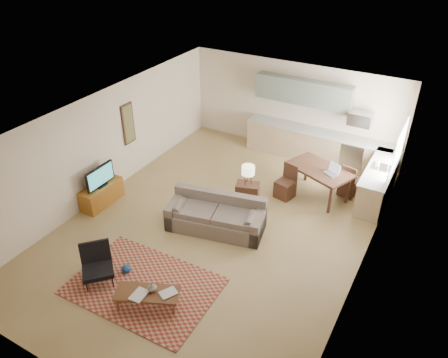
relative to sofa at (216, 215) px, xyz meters
The scene contains 25 objects.
room 0.95m from the sofa, 89.91° to the left, with size 9.00×9.00×9.00m.
kitchen_counter_back 4.36m from the sofa, 78.09° to the left, with size 4.26×0.64×0.92m, color tan, non-canonical shape.
kitchen_counter_right 4.26m from the sofa, 46.49° to the left, with size 0.64×2.26×0.92m, color tan, non-canonical shape.
kitchen_range 4.71m from the sofa, 64.88° to the left, with size 0.62×0.62×0.90m, color #A5A8AD.
kitchen_microwave 4.87m from the sofa, 64.99° to the left, with size 0.62×0.40×0.35m, color #A5A8AD.
upper_cabinets 4.69m from the sofa, 86.11° to the left, with size 2.80×0.34×0.70m, color slate.
window_right 4.61m from the sofa, 43.70° to the left, with size 0.02×1.40×1.05m, color white.
wall_art_left 3.55m from the sofa, 162.91° to the left, with size 0.06×0.42×1.10m, color olive, non-canonical shape.
triptych 4.75m from the sofa, 91.26° to the left, with size 1.70×0.04×0.50m, color beige, non-canonical shape.
rug 2.33m from the sofa, 97.86° to the right, with size 2.82×1.95×0.02m, color maroon.
sofa is the anchor object (origin of this frame).
coffee_table 2.64m from the sofa, 88.48° to the right, with size 1.19×0.47×0.36m, color #4C2A15, non-canonical shape.
book_a 2.77m from the sofa, 92.62° to the right, with size 0.26×0.34×0.03m, color maroon.
book_b 2.43m from the sofa, 82.11° to the right, with size 0.35×0.38×0.02m, color navy.
vase 2.55m from the sofa, 86.92° to the right, with size 0.19×0.19×0.18m, color black.
armchair 2.85m from the sofa, 114.27° to the right, with size 0.68×0.68×0.78m, color black, non-canonical shape.
tv_credenza 3.05m from the sofa, behind, with size 0.44×1.16×0.53m, color brown, non-canonical shape.
tv 3.03m from the sofa, behind, with size 0.09×0.89×0.53m, color black, non-canonical shape.
console_table 1.20m from the sofa, 79.50° to the left, with size 0.56×0.37×0.65m, color #392117, non-canonical shape.
table_lamp 1.30m from the sofa, 79.50° to the left, with size 0.31×0.31×0.52m, color beige, non-canonical shape.
dining_table 2.93m from the sofa, 57.57° to the left, with size 1.59×0.91×0.80m, color #392117, non-canonical shape.
dining_chair_near 2.20m from the sofa, 66.65° to the left, with size 0.43×0.45×0.89m, color #392117, non-canonical shape.
dining_chair_far 3.71m from the sofa, 52.21° to the left, with size 0.43×0.45×0.91m, color #392117, non-canonical shape.
laptop 3.08m from the sofa, 51.42° to the left, with size 0.34×0.25×0.25m, color #A5A8AD, non-canonical shape.
soap_bottle 4.23m from the sofa, 47.43° to the left, with size 0.09×0.09×0.19m, color beige.
Camera 1 is at (4.10, -6.99, 6.34)m, focal length 35.00 mm.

